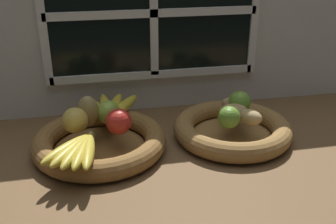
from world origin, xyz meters
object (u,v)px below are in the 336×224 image
(banana_bunch_front, at_px, (78,150))
(potato_back, at_px, (235,105))
(apple_golden_left, at_px, (75,120))
(potato_large, at_px, (233,112))
(lime_far, at_px, (240,102))
(fruit_bowl_left, at_px, (100,142))
(fruit_bowl_right, at_px, (232,129))
(banana_bunch_back, at_px, (110,107))
(potato_small, at_px, (251,117))
(apple_green_back, at_px, (108,112))
(pear_brown, at_px, (88,111))
(lime_near, at_px, (229,117))
(apple_red_right, at_px, (119,121))

(banana_bunch_front, bearing_deg, potato_back, 20.18)
(apple_golden_left, bearing_deg, potato_large, -1.28)
(banana_bunch_front, distance_m, lime_far, 0.48)
(fruit_bowl_left, height_order, potato_back, potato_back)
(fruit_bowl_right, bearing_deg, banana_bunch_back, 159.88)
(apple_golden_left, height_order, potato_small, apple_golden_left)
(apple_green_back, bearing_deg, apple_golden_left, -155.90)
(banana_bunch_front, height_order, banana_bunch_back, same)
(pear_brown, relative_size, lime_far, 1.32)
(banana_bunch_front, xyz_separation_m, potato_large, (0.42, 0.11, 0.01))
(lime_near, height_order, lime_far, lime_far)
(fruit_bowl_left, bearing_deg, apple_green_back, 59.00)
(banana_bunch_front, xyz_separation_m, lime_near, (0.39, 0.07, 0.02))
(apple_red_right, xyz_separation_m, potato_small, (0.35, -0.02, -0.01))
(fruit_bowl_right, distance_m, potato_large, 0.05)
(apple_green_back, height_order, apple_red_right, apple_red_right)
(apple_golden_left, distance_m, lime_near, 0.40)
(fruit_bowl_right, height_order, potato_back, potato_back)
(banana_bunch_front, relative_size, potato_back, 2.13)
(apple_golden_left, xyz_separation_m, lime_near, (0.39, -0.05, -0.00))
(banana_bunch_back, relative_size, potato_large, 2.40)
(pear_brown, relative_size, banana_bunch_front, 0.49)
(apple_green_back, height_order, banana_bunch_back, apple_green_back)
(apple_green_back, xyz_separation_m, pear_brown, (-0.05, -0.01, 0.01))
(apple_red_right, distance_m, potato_back, 0.34)
(pear_brown, bearing_deg, banana_bunch_back, 52.13)
(apple_red_right, height_order, banana_bunch_front, apple_red_right)
(fruit_bowl_right, relative_size, apple_golden_left, 4.87)
(fruit_bowl_left, relative_size, apple_golden_left, 5.19)
(apple_green_back, distance_m, potato_small, 0.38)
(apple_green_back, distance_m, banana_bunch_back, 0.07)
(fruit_bowl_left, relative_size, potato_back, 4.28)
(pear_brown, xyz_separation_m, potato_large, (0.39, -0.04, -0.02))
(pear_brown, height_order, lime_far, pear_brown)
(apple_red_right, xyz_separation_m, potato_large, (0.31, 0.02, -0.01))
(fruit_bowl_left, bearing_deg, potato_large, -0.00)
(potato_large, distance_m, potato_small, 0.05)
(apple_green_back, bearing_deg, pear_brown, -172.63)
(pear_brown, xyz_separation_m, potato_back, (0.41, 0.01, -0.02))
(banana_bunch_back, bearing_deg, potato_large, -20.12)
(fruit_bowl_left, relative_size, lime_near, 5.86)
(pear_brown, xyz_separation_m, potato_small, (0.42, -0.08, -0.02))
(fruit_bowl_right, height_order, banana_bunch_back, banana_bunch_back)
(potato_small, xyz_separation_m, lime_near, (-0.06, -0.01, 0.01))
(pear_brown, height_order, banana_bunch_front, pear_brown)
(pear_brown, xyz_separation_m, lime_far, (0.42, 0.00, -0.01))
(banana_bunch_back, xyz_separation_m, potato_small, (0.36, -0.16, 0.01))
(potato_large, xyz_separation_m, potato_small, (0.04, -0.04, -0.00))
(potato_small, bearing_deg, apple_red_right, 177.13)
(fruit_bowl_left, bearing_deg, banana_bunch_back, 72.45)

